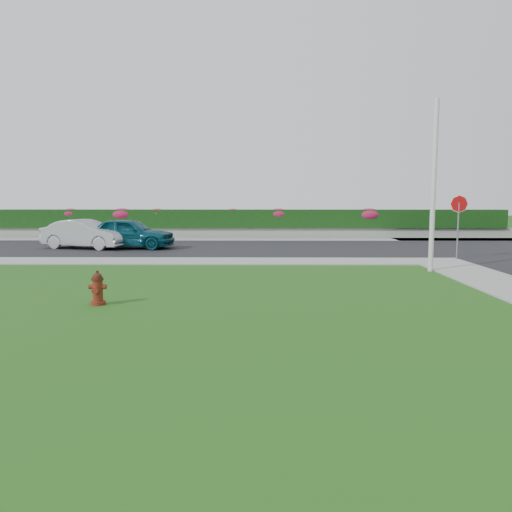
{
  "coord_description": "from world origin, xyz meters",
  "views": [
    {
      "loc": [
        0.32,
        -9.68,
        2.39
      ],
      "look_at": [
        0.19,
        3.11,
        0.9
      ],
      "focal_mm": 35.0,
      "sensor_mm": 36.0,
      "label": 1
    }
  ],
  "objects_px": {
    "fire_hydrant": "(98,289)",
    "stop_sign": "(459,212)",
    "sedan_silver": "(86,234)",
    "utility_pole": "(434,186)",
    "sedan_teal": "(129,233)"
  },
  "relations": [
    {
      "from": "fire_hydrant",
      "to": "sedan_silver",
      "type": "distance_m",
      "value": 13.02
    },
    {
      "from": "fire_hydrant",
      "to": "utility_pole",
      "type": "height_order",
      "value": "utility_pole"
    },
    {
      "from": "fire_hydrant",
      "to": "sedan_silver",
      "type": "bearing_deg",
      "value": 110.81
    },
    {
      "from": "fire_hydrant",
      "to": "stop_sign",
      "type": "relative_size",
      "value": 0.31
    },
    {
      "from": "stop_sign",
      "to": "fire_hydrant",
      "type": "bearing_deg",
      "value": -120.77
    },
    {
      "from": "fire_hydrant",
      "to": "sedan_teal",
      "type": "height_order",
      "value": "sedan_teal"
    },
    {
      "from": "fire_hydrant",
      "to": "utility_pole",
      "type": "distance_m",
      "value": 10.91
    },
    {
      "from": "sedan_silver",
      "to": "sedan_teal",
      "type": "bearing_deg",
      "value": -71.21
    },
    {
      "from": "sedan_silver",
      "to": "utility_pole",
      "type": "distance_m",
      "value": 15.55
    },
    {
      "from": "sedan_teal",
      "to": "utility_pole",
      "type": "relative_size",
      "value": 0.76
    },
    {
      "from": "fire_hydrant",
      "to": "sedan_silver",
      "type": "relative_size",
      "value": 0.19
    },
    {
      "from": "sedan_silver",
      "to": "utility_pole",
      "type": "xyz_separation_m",
      "value": [
        13.79,
        -6.9,
        2.05
      ]
    },
    {
      "from": "sedan_teal",
      "to": "sedan_silver",
      "type": "bearing_deg",
      "value": 99.68
    },
    {
      "from": "fire_hydrant",
      "to": "stop_sign",
      "type": "distance_m",
      "value": 14.05
    },
    {
      "from": "utility_pole",
      "to": "stop_sign",
      "type": "distance_m",
      "value": 3.71
    }
  ]
}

